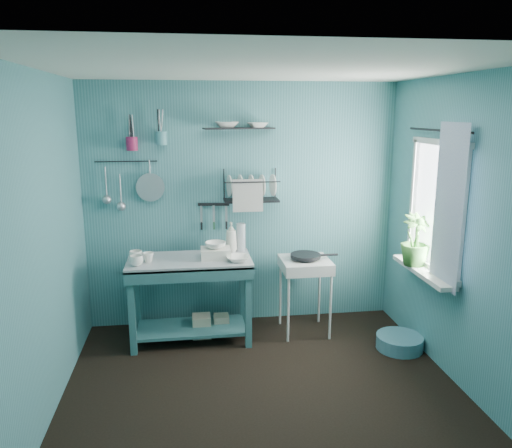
{
  "coord_description": "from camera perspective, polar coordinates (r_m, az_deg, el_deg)",
  "views": [
    {
      "loc": [
        -0.56,
        -3.55,
        2.21
      ],
      "look_at": [
        0.05,
        0.85,
        1.2
      ],
      "focal_mm": 35.0,
      "sensor_mm": 36.0,
      "label": 1
    }
  ],
  "objects": [
    {
      "name": "wall_left",
      "position": [
        3.82,
        -23.42,
        -2.82
      ],
      "size": [
        0.0,
        3.0,
        3.0
      ],
      "primitive_type": "plane",
      "rotation": [
        1.57,
        0.0,
        1.57
      ],
      "color": "#3C757B",
      "rests_on": "ground"
    },
    {
      "name": "shelf_bowl_right",
      "position": [
        5.0,
        0.19,
        10.74
      ],
      "size": [
        0.23,
        0.23,
        0.05
      ],
      "primitive_type": "imported",
      "rotation": [
        0.0,
        0.0,
        0.17
      ],
      "color": "white",
      "rests_on": "upper_shelf"
    },
    {
      "name": "hook_rail",
      "position": [
        5.08,
        -14.63,
        6.93
      ],
      "size": [
        0.6,
        0.01,
        0.01
      ],
      "primitive_type": "cylinder",
      "rotation": [
        0.0,
        1.57,
        0.0
      ],
      "color": "black",
      "rests_on": "wall_back"
    },
    {
      "name": "counter_bowl",
      "position": [
        4.69,
        -2.08,
        -3.98
      ],
      "size": [
        0.22,
        0.22,
        0.05
      ],
      "primitive_type": "imported",
      "color": "white",
      "rests_on": "work_counter"
    },
    {
      "name": "mug_left",
      "position": [
        4.67,
        -13.52,
        -4.1
      ],
      "size": [
        0.12,
        0.12,
        0.1
      ],
      "primitive_type": "imported",
      "color": "white",
      "rests_on": "work_counter"
    },
    {
      "name": "colander",
      "position": [
        5.07,
        -11.98,
        4.12
      ],
      "size": [
        0.28,
        0.03,
        0.28
      ],
      "primitive_type": "cylinder",
      "rotation": [
        1.54,
        0.0,
        0.0
      ],
      "color": "#ADAFB5",
      "rests_on": "wall_back"
    },
    {
      "name": "work_counter",
      "position": [
        4.95,
        -7.47,
        -8.56
      ],
      "size": [
        1.24,
        0.73,
        0.83
      ],
      "primitive_type": "cube",
      "rotation": [
        0.0,
        0.0,
        -0.13
      ],
      "color": "#316367",
      "rests_on": "floor"
    },
    {
      "name": "floor",
      "position": [
        4.22,
        0.96,
        -18.78
      ],
      "size": [
        3.2,
        3.2,
        0.0
      ],
      "primitive_type": "plane",
      "color": "black",
      "rests_on": "ground"
    },
    {
      "name": "storage_tin_small",
      "position": [
        5.16,
        -3.97,
        -11.38
      ],
      "size": [
        0.15,
        0.15,
        0.2
      ],
      "primitive_type": "cube",
      "color": "gray",
      "rests_on": "floor"
    },
    {
      "name": "ladle_outer",
      "position": [
        5.12,
        -16.78,
        4.6
      ],
      "size": [
        0.01,
        0.01,
        0.3
      ],
      "primitive_type": "cylinder",
      "color": "#ADAFB5",
      "rests_on": "wall_back"
    },
    {
      "name": "windowsill",
      "position": [
        4.71,
        18.52,
        -5.16
      ],
      "size": [
        0.16,
        0.95,
        0.04
      ],
      "primitive_type": "cube",
      "color": "silver",
      "rests_on": "wall_right"
    },
    {
      "name": "hotplate_stand",
      "position": [
        5.12,
        5.57,
        -8.17
      ],
      "size": [
        0.55,
        0.55,
        0.77
      ],
      "primitive_type": "cube",
      "rotation": [
        0.0,
        0.0,
        -0.16
      ],
      "color": "silver",
      "rests_on": "floor"
    },
    {
      "name": "window_glass",
      "position": [
        4.61,
        19.99,
        1.91
      ],
      "size": [
        0.0,
        1.1,
        1.1
      ],
      "primitive_type": "plane",
      "rotation": [
        1.57,
        0.0,
        1.57
      ],
      "color": "white",
      "rests_on": "wall_right"
    },
    {
      "name": "ceiling",
      "position": [
        3.61,
        1.12,
        17.42
      ],
      "size": [
        3.2,
        3.2,
        0.0
      ],
      "primitive_type": "plane",
      "rotation": [
        3.14,
        0.0,
        0.0
      ],
      "color": "silver",
      "rests_on": "ground"
    },
    {
      "name": "wall_front",
      "position": [
        2.33,
        6.87,
        -11.6
      ],
      "size": [
        3.2,
        0.0,
        3.2
      ],
      "primitive_type": "plane",
      "rotation": [
        -1.57,
        0.0,
        0.0
      ],
      "color": "#3C757B",
      "rests_on": "ground"
    },
    {
      "name": "soap_bottle",
      "position": [
        4.99,
        -2.85,
        -1.49
      ],
      "size": [
        0.11,
        0.12,
        0.3
      ],
      "primitive_type": "imported",
      "color": "silver",
      "rests_on": "work_counter"
    },
    {
      "name": "utensil_cup_teal",
      "position": [
        4.98,
        -10.77,
        9.62
      ],
      "size": [
        0.11,
        0.11,
        0.13
      ],
      "primitive_type": "cylinder",
      "color": "teal",
      "rests_on": "wall_back"
    },
    {
      "name": "curtain_rod",
      "position": [
        4.52,
        20.11,
        10.02
      ],
      "size": [
        0.02,
        1.05,
        0.02
      ],
      "primitive_type": "cylinder",
      "rotation": [
        1.57,
        0.0,
        0.0
      ],
      "color": "black",
      "rests_on": "wall_right"
    },
    {
      "name": "utensil_cup_magenta",
      "position": [
        5.01,
        -14.0,
        8.9
      ],
      "size": [
        0.11,
        0.11,
        0.13
      ],
      "primitive_type": "cylinder",
      "color": "#951B48",
      "rests_on": "wall_back"
    },
    {
      "name": "wash_tub",
      "position": [
        4.79,
        -4.63,
        -3.35
      ],
      "size": [
        0.28,
        0.22,
        0.1
      ],
      "primitive_type": "cube",
      "color": "silver",
      "rests_on": "work_counter"
    },
    {
      "name": "mug_right",
      "position": [
        4.83,
        -13.58,
        -3.56
      ],
      "size": [
        0.17,
        0.17,
        0.1
      ],
      "primitive_type": "imported",
      "rotation": [
        0.0,
        0.0,
        1.05
      ],
      "color": "white",
      "rests_on": "work_counter"
    },
    {
      "name": "frying_pan",
      "position": [
        4.98,
        5.68,
        -3.63
      ],
      "size": [
        0.3,
        0.3,
        0.03
      ],
      "primitive_type": "cylinder",
      "color": "black",
      "rests_on": "hotplate_stand"
    },
    {
      "name": "wall_back",
      "position": [
        5.17,
        -1.54,
        2.11
      ],
      "size": [
        3.2,
        0.0,
        3.2
      ],
      "primitive_type": "plane",
      "rotation": [
        1.57,
        0.0,
        0.0
      ],
      "color": "#3C757B",
      "rests_on": "ground"
    },
    {
      "name": "curtain",
      "position": [
        4.31,
        21.1,
        1.79
      ],
      "size": [
        0.0,
        1.35,
        1.35
      ],
      "primitive_type": "plane",
      "rotation": [
        1.57,
        0.0,
        1.57
      ],
      "color": "silver",
      "rests_on": "wall_right"
    },
    {
      "name": "ladle_inner",
      "position": [
        5.11,
        -15.24,
        3.87
      ],
      "size": [
        0.01,
        0.01,
        0.3
      ],
      "primitive_type": "cylinder",
      "color": "#ADAFB5",
      "rests_on": "wall_back"
    },
    {
      "name": "mug_mid",
      "position": [
        4.76,
        -12.21,
        -3.75
      ],
      "size": [
        0.14,
        0.14,
        0.09
      ],
      "primitive_type": "imported",
      "rotation": [
        0.0,
        0.0,
        0.52
      ],
      "color": "white",
      "rests_on": "work_counter"
    },
    {
      "name": "tub_bowl",
      "position": [
        4.77,
        -4.65,
        -2.42
      ],
      "size": [
        0.2,
        0.19,
        0.06
      ],
      "primitive_type": "imported",
      "color": "white",
      "rests_on": "wash_tub"
    },
    {
      "name": "shelf_bowl_left",
      "position": [
        4.97,
        -3.34,
        11.48
      ],
      "size": [
        0.24,
        0.24,
        0.06
      ],
      "primitive_type": "imported",
      "rotation": [
        0.0,
        0.0,
        -0.05
      ],
      "color": "white",
      "rests_on": "upper_shelf"
    },
    {
      "name": "knife_strip",
      "position": [
        5.11,
        -4.87,
        2.25
      ],
      "size": [
        0.32,
        0.05,
        0.03
      ],
      "primitive_type": "cube",
      "rotation": [
        0.0,
        0.0,
        -0.11
      ],
      "color": "black",
      "rests_on": "wall_back"
    },
    {
      "name": "water_bottle",
      "position": [
        5.02,
        -1.73,
        -1.5
      ],
      "size": [
        0.09,
        0.09,
        0.28
      ],
      "primitive_type": "cylinder",
      "color": "#AEB9C2",
      "rests_on": "work_counter"
    },
    {
      "name": "upper_shelf",
      "position": [
        4.98,
        -1.97,
        10.87
      ],
      "size": [
        0.72,
        0.29,
        0.01
      ],
      "primitive_type": "cube",
      "rotation": [
        0.0,
        0.0,
        0.16
      ],
      "color": "black",
      "rests_on": "wall_back"
    },
    {
      "name": "floor_basin",
      "position": [
        5.05,
        16.08,
        -12.85
      ],
      "size": [
        0.44,
        0.44,
        0.13
      ],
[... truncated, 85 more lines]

